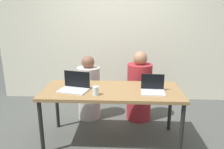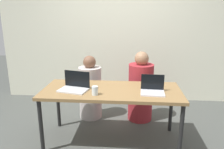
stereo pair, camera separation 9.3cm
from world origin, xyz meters
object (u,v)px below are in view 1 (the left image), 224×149
person_on_right (139,90)px  water_glass_left (96,91)px  person_on_left (89,91)px  laptop_front_left (75,86)px  laptop_front_right (153,89)px

person_on_right → water_glass_left: size_ratio=10.39×
person_on_left → person_on_right: 0.83m
laptop_front_left → person_on_left: bearing=99.0°
laptop_front_right → water_glass_left: (-0.70, -0.14, -0.00)m
person_on_left → laptop_front_right: 1.25m
person_on_left → laptop_front_right: bearing=131.4°
person_on_left → water_glass_left: person_on_left is taller
person_on_left → laptop_front_left: (-0.06, -0.75, 0.33)m
person_on_left → laptop_front_right: person_on_left is taller
person_on_right → laptop_front_left: 1.20m
person_on_right → laptop_front_left: (-0.89, -0.75, 0.29)m
laptop_front_right → laptop_front_left: size_ratio=0.74×
person_on_right → person_on_left: bearing=-8.2°
laptop_front_right → water_glass_left: laptop_front_right is taller
person_on_left → water_glass_left: size_ratio=9.68×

